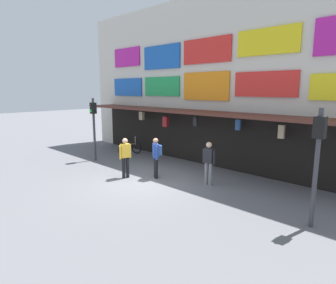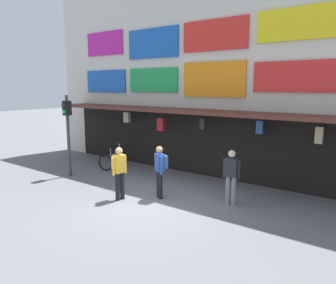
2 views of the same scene
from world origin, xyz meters
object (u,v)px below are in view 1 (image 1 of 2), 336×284
pedestrian_in_yellow (125,155)px  bicycle_parked (130,148)px  traffic_light_near (94,119)px  traffic_light_far (318,149)px  pedestrian_in_black (209,161)px  pedestrian_in_red (156,155)px

pedestrian_in_yellow → bicycle_parked: bearing=138.9°
traffic_light_near → traffic_light_far: 10.65m
pedestrian_in_black → pedestrian_in_yellow: same height
traffic_light_near → bicycle_parked: 2.65m
traffic_light_far → bicycle_parked: size_ratio=2.52×
traffic_light_far → pedestrian_in_black: (-4.08, 0.89, -1.19)m
traffic_light_far → bicycle_parked: (-10.21, 1.93, -1.75)m
traffic_light_near → traffic_light_far: bearing=0.1°
pedestrian_in_red → pedestrian_in_yellow: size_ratio=1.00×
bicycle_parked → pedestrian_in_red: bearing=-24.2°
bicycle_parked → pedestrian_in_black: size_ratio=0.76×
bicycle_parked → pedestrian_in_yellow: pedestrian_in_yellow is taller
pedestrian_in_black → pedestrian_in_red: bearing=-159.3°
bicycle_parked → pedestrian_in_yellow: bearing=-41.1°
pedestrian_in_red → pedestrian_in_yellow: bearing=-136.0°
pedestrian_in_red → traffic_light_near: bearing=-178.4°
bicycle_parked → pedestrian_in_red: pedestrian_in_red is taller
pedestrian_in_red → pedestrian_in_yellow: (-0.93, -0.90, 0.00)m
pedestrian_in_yellow → pedestrian_in_red: bearing=44.0°
bicycle_parked → pedestrian_in_yellow: (3.13, -2.72, 0.59)m
traffic_light_far → pedestrian_in_black: traffic_light_far is taller
traffic_light_near → pedestrian_in_black: 6.74m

